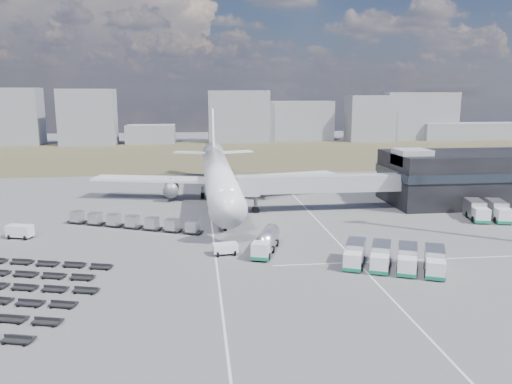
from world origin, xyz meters
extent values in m
plane|color=#565659|center=(0.00, 0.00, 0.00)|extent=(420.00, 420.00, 0.00)
cube|color=#46452A|center=(0.00, 110.00, 0.01)|extent=(420.00, 90.00, 0.01)
cube|color=silver|center=(-2.00, 5.00, 0.01)|extent=(0.25, 110.00, 0.01)
cube|color=silver|center=(16.00, 5.00, 0.01)|extent=(0.25, 110.00, 0.01)
cube|color=silver|center=(25.00, -8.00, 0.01)|extent=(40.00, 0.25, 0.01)
cube|color=black|center=(48.00, 24.00, 5.00)|extent=(30.00, 16.00, 10.00)
cube|color=#262D38|center=(48.00, 24.00, 6.20)|extent=(30.40, 16.40, 1.60)
cube|color=#939399|center=(36.00, 22.00, 9.50)|extent=(6.00, 6.00, 3.00)
cube|color=#939399|center=(18.10, 20.50, 5.10)|extent=(29.80, 3.00, 3.00)
cube|color=#939399|center=(4.70, 20.00, 5.10)|extent=(4.00, 3.60, 3.40)
cylinder|color=slate|center=(6.20, 20.50, 2.55)|extent=(0.70, 0.70, 5.10)
cylinder|color=black|center=(6.20, 20.50, 0.45)|extent=(1.40, 0.90, 1.40)
cylinder|color=white|center=(0.00, 30.00, 5.30)|extent=(5.60, 48.00, 5.60)
cone|color=white|center=(0.00, 3.50, 5.30)|extent=(5.60, 5.00, 5.60)
cone|color=white|center=(0.00, 58.00, 6.10)|extent=(5.60, 8.00, 5.60)
cube|color=black|center=(0.00, 5.50, 6.10)|extent=(2.20, 2.00, 0.80)
cube|color=white|center=(-13.00, 35.00, 4.10)|extent=(25.59, 11.38, 0.50)
cube|color=white|center=(13.00, 35.00, 4.10)|extent=(25.59, 11.38, 0.50)
cylinder|color=slate|center=(-9.50, 33.00, 2.40)|extent=(3.00, 5.00, 3.00)
cylinder|color=slate|center=(9.50, 33.00, 2.40)|extent=(3.00, 5.00, 3.00)
cube|color=white|center=(-5.50, 60.00, 6.50)|extent=(9.49, 5.63, 0.35)
cube|color=white|center=(5.50, 60.00, 6.50)|extent=(9.49, 5.63, 0.35)
cube|color=white|center=(0.00, 61.00, 11.80)|extent=(0.50, 9.06, 11.45)
cylinder|color=slate|center=(0.00, 9.00, 1.25)|extent=(0.50, 0.50, 2.50)
cylinder|color=slate|center=(-3.20, 34.00, 1.25)|extent=(0.60, 0.60, 2.50)
cylinder|color=slate|center=(3.20, 34.00, 1.25)|extent=(0.60, 0.60, 2.50)
cylinder|color=black|center=(0.00, 9.00, 0.50)|extent=(0.50, 1.20, 1.20)
cube|color=gray|center=(-48.62, 147.43, 11.47)|extent=(22.21, 12.00, 22.94)
cube|color=gray|center=(-23.79, 151.98, 3.92)|extent=(20.45, 12.00, 7.83)
cube|color=gray|center=(14.23, 152.91, 11.17)|extent=(26.32, 12.00, 22.33)
cube|color=gray|center=(38.41, 157.66, 8.82)|extent=(37.72, 12.00, 17.63)
cube|color=gray|center=(72.84, 150.17, 10.11)|extent=(20.03, 12.00, 20.21)
cube|color=gray|center=(98.21, 155.39, 10.77)|extent=(33.69, 12.00, 21.54)
cube|color=gray|center=(122.24, 152.67, 3.81)|extent=(47.22, 12.00, 7.62)
cube|color=white|center=(3.78, -5.62, 1.32)|extent=(2.79, 2.79, 2.10)
cube|color=#147350|center=(3.78, -5.62, 0.50)|extent=(2.91, 2.91, 0.46)
cylinder|color=silver|center=(5.26, -1.40, 1.73)|extent=(4.41, 7.21, 2.28)
cube|color=slate|center=(5.26, -1.40, 0.68)|extent=(4.33, 7.18, 0.32)
cylinder|color=black|center=(4.81, -2.69, 0.46)|extent=(2.57, 1.73, 1.00)
cube|color=white|center=(-0.66, -2.74, 0.75)|extent=(3.54, 2.28, 1.50)
cube|color=white|center=(-30.73, 8.42, 1.02)|extent=(4.06, 2.69, 2.04)
cube|color=white|center=(3.43, 39.40, 1.56)|extent=(4.57, 6.28, 2.73)
cube|color=#147350|center=(3.43, 39.40, 0.44)|extent=(4.70, 6.41, 0.44)
cube|color=white|center=(14.45, -10.84, 1.22)|extent=(2.81, 2.76, 2.06)
cube|color=#147350|center=(14.45, -10.84, 0.42)|extent=(2.93, 2.88, 0.42)
cube|color=silver|center=(15.78, -7.84, 1.59)|extent=(3.80, 4.85, 2.44)
cube|color=white|center=(17.36, -12.13, 1.22)|extent=(2.81, 2.76, 2.06)
cube|color=#147350|center=(17.36, -12.13, 0.42)|extent=(2.93, 2.88, 0.42)
cube|color=silver|center=(18.69, -9.13, 1.59)|extent=(3.80, 4.85, 2.44)
cube|color=white|center=(20.28, -13.42, 1.22)|extent=(2.81, 2.76, 2.06)
cube|color=#147350|center=(20.28, -13.42, 0.42)|extent=(2.93, 2.88, 0.42)
cube|color=silver|center=(21.61, -10.42, 1.59)|extent=(3.80, 4.85, 2.44)
cube|color=white|center=(23.19, -14.71, 1.22)|extent=(2.81, 2.76, 2.06)
cube|color=#147350|center=(23.19, -14.71, 0.42)|extent=(2.93, 2.88, 0.42)
cube|color=silver|center=(24.52, -11.71, 1.59)|extent=(3.80, 4.85, 2.44)
cube|color=white|center=(42.71, 8.63, 1.37)|extent=(2.89, 2.82, 2.32)
cube|color=#147350|center=(42.71, 8.63, 0.47)|extent=(3.02, 2.94, 0.47)
cube|color=silver|center=(43.56, 12.23, 1.79)|extent=(3.58, 5.31, 2.74)
cube|color=white|center=(46.20, 7.81, 1.37)|extent=(2.89, 2.82, 2.32)
cube|color=#147350|center=(46.20, 7.81, 0.47)|extent=(3.02, 2.94, 0.47)
cube|color=silver|center=(47.05, 11.40, 1.79)|extent=(3.58, 5.31, 2.74)
cube|color=black|center=(-24.25, 16.44, 0.33)|extent=(3.31, 2.77, 0.20)
cube|color=silver|center=(-24.25, 16.44, 1.26)|extent=(2.32, 2.32, 1.64)
cube|color=black|center=(-21.06, 15.00, 0.33)|extent=(3.31, 2.77, 0.20)
cube|color=silver|center=(-21.06, 15.00, 1.26)|extent=(2.32, 2.32, 1.64)
cube|color=black|center=(-17.87, 13.56, 0.33)|extent=(3.31, 2.77, 0.20)
cube|color=silver|center=(-17.87, 13.56, 1.26)|extent=(2.32, 2.32, 1.64)
cube|color=black|center=(-14.67, 12.12, 0.33)|extent=(3.31, 2.77, 0.20)
cube|color=silver|center=(-14.67, 12.12, 1.26)|extent=(2.32, 2.32, 1.64)
cube|color=black|center=(-11.48, 10.68, 0.33)|extent=(3.31, 2.77, 0.20)
cube|color=silver|center=(-11.48, 10.68, 1.26)|extent=(2.32, 2.32, 1.64)
cube|color=black|center=(-8.29, 9.23, 0.33)|extent=(3.31, 2.77, 0.20)
cube|color=silver|center=(-8.29, 9.23, 1.26)|extent=(2.32, 2.32, 1.64)
cube|color=black|center=(-5.10, 7.79, 0.33)|extent=(3.31, 2.77, 0.20)
cube|color=silver|center=(-5.10, 7.79, 1.26)|extent=(2.32, 2.32, 1.64)
cube|color=black|center=(-26.42, -7.45, 0.32)|extent=(21.10, 6.98, 0.65)
cube|color=black|center=(-25.43, -3.82, 0.32)|extent=(21.10, 6.98, 0.65)
camera|label=1|loc=(-4.13, -67.08, 21.43)|focal=35.00mm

